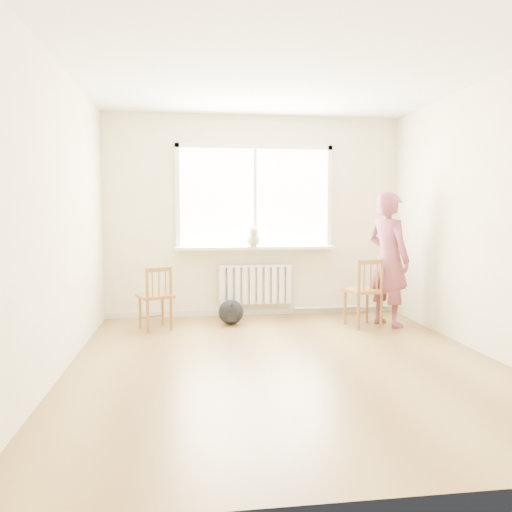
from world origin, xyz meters
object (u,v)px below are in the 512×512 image
object	(u,v)px
person	(388,259)
cat	(253,238)
chair_right	(365,293)
backpack	(231,312)
chair_left	(156,298)

from	to	relation	value
person	cat	world-z (taller)	person
chair_right	person	distance (m)	0.51
cat	backpack	xyz separation A→B (m)	(-0.33, -0.38, -0.91)
chair_left	backpack	world-z (taller)	chair_left
chair_right	cat	bearing A→B (deg)	-41.43
person	backpack	size ratio (longest dim) A/B	5.27
chair_left	cat	size ratio (longest dim) A/B	1.78
person	backpack	world-z (taller)	person
person	backpack	bearing A→B (deg)	55.63
backpack	chair_left	bearing A→B (deg)	-169.10
chair_left	cat	distance (m)	1.52
chair_right	backpack	xyz separation A→B (m)	(-1.62, 0.36, -0.27)
backpack	chair_right	bearing A→B (deg)	-12.50
cat	backpack	size ratio (longest dim) A/B	1.37
chair_right	backpack	world-z (taller)	chair_right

